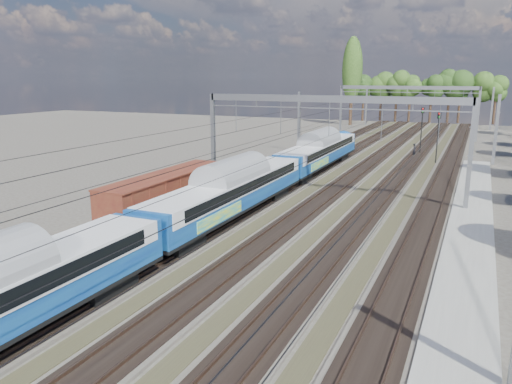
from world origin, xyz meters
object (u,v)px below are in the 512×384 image
at_px(signal_near, 422,125).
at_px(signal_far, 438,131).
at_px(emu_train, 229,186).
at_px(worker, 414,150).
at_px(freight_boxcar, 166,193).

bearing_deg(signal_near, signal_far, -93.05).
distance_m(emu_train, worker, 38.64).
distance_m(worker, signal_near, 4.33).
bearing_deg(freight_boxcar, emu_train, 19.24).
distance_m(emu_train, signal_near, 41.56).
bearing_deg(signal_near, freight_boxcar, -131.63).
height_order(freight_boxcar, signal_far, signal_far).
xyz_separation_m(emu_train, signal_far, (11.79, 33.40, 1.28)).
height_order(signal_near, signal_far, signal_near).
relative_size(emu_train, signal_far, 10.53).
bearing_deg(signal_far, emu_train, -85.18).
height_order(emu_train, freight_boxcar, emu_train).
distance_m(worker, signal_far, 6.08).
relative_size(worker, signal_near, 0.28).
bearing_deg(emu_train, worker, 77.01).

